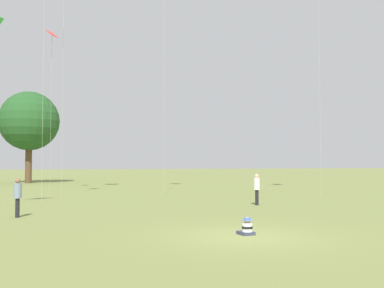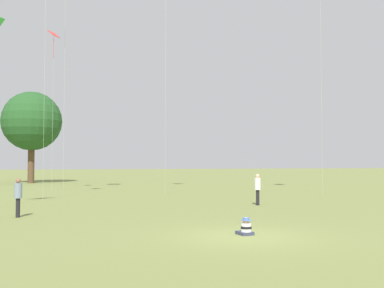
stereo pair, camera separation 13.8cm
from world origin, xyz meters
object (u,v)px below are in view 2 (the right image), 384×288
at_px(person_standing_1, 18,194).
at_px(distant_tree_1, 32,121).
at_px(kite_1, 54,43).
at_px(seated_toddler, 246,228).
at_px(person_standing_2, 258,186).

distance_m(person_standing_1, distant_tree_1, 33.42).
height_order(kite_1, distant_tree_1, kite_1).
bearing_deg(person_standing_1, seated_toddler, -132.35).
height_order(person_standing_1, distant_tree_1, distant_tree_1).
bearing_deg(seated_toddler, distant_tree_1, 94.17).
relative_size(person_standing_1, person_standing_2, 0.97).
bearing_deg(distant_tree_1, person_standing_2, -69.12).
relative_size(seated_toddler, distant_tree_1, 0.05).
bearing_deg(seated_toddler, kite_1, 96.99).
distance_m(kite_1, distant_tree_1, 17.73).
distance_m(seated_toddler, person_standing_2, 9.87).
bearing_deg(person_standing_2, person_standing_1, 4.23).
bearing_deg(distant_tree_1, seated_toddler, -79.81).
height_order(person_standing_2, distant_tree_1, distant_tree_1).
height_order(person_standing_1, kite_1, kite_1).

